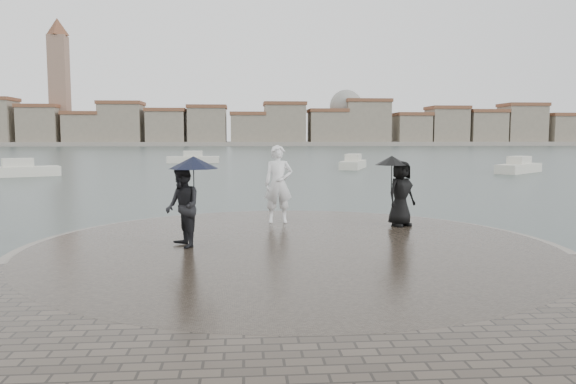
{
  "coord_description": "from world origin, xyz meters",
  "views": [
    {
      "loc": [
        -1.08,
        -9.18,
        2.84
      ],
      "look_at": [
        0.0,
        4.8,
        1.45
      ],
      "focal_mm": 35.0,
      "sensor_mm": 36.0,
      "label": 1
    }
  ],
  "objects": [
    {
      "name": "far_skyline",
      "position": [
        -6.29,
        160.71,
        5.61
      ],
      "size": [
        260.0,
        20.0,
        37.0
      ],
      "color": "gray",
      "rests_on": "ground"
    },
    {
      "name": "boats",
      "position": [
        1.29,
        39.02,
        0.38
      ],
      "size": [
        42.78,
        22.69,
        1.5
      ],
      "color": "beige",
      "rests_on": "ground"
    },
    {
      "name": "visitor_right",
      "position": [
        3.18,
        5.99,
        1.45
      ],
      "size": [
        1.25,
        1.04,
        1.95
      ],
      "color": "black",
      "rests_on": "quay_tip"
    },
    {
      "name": "statue",
      "position": [
        -0.12,
        6.87,
        1.47
      ],
      "size": [
        0.81,
        0.53,
        2.23
      ],
      "primitive_type": "imported",
      "rotation": [
        0.0,
        0.0,
        -0.0
      ],
      "color": "white",
      "rests_on": "quay_tip"
    },
    {
      "name": "kerb_ring",
      "position": [
        0.0,
        3.5,
        0.16
      ],
      "size": [
        12.5,
        12.5,
        0.32
      ],
      "primitive_type": "cylinder",
      "color": "gray",
      "rests_on": "ground"
    },
    {
      "name": "ground",
      "position": [
        0.0,
        0.0,
        0.0
      ],
      "size": [
        400.0,
        400.0,
        0.0
      ],
      "primitive_type": "plane",
      "color": "#2B3835",
      "rests_on": "ground"
    },
    {
      "name": "visitor_left",
      "position": [
        -2.41,
        3.44,
        1.51
      ],
      "size": [
        1.32,
        1.22,
        2.04
      ],
      "color": "black",
      "rests_on": "quay_tip"
    },
    {
      "name": "quay_tip",
      "position": [
        0.0,
        3.5,
        0.18
      ],
      "size": [
        11.9,
        11.9,
        0.36
      ],
      "primitive_type": "cylinder",
      "color": "#2D261E",
      "rests_on": "ground"
    }
  ]
}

